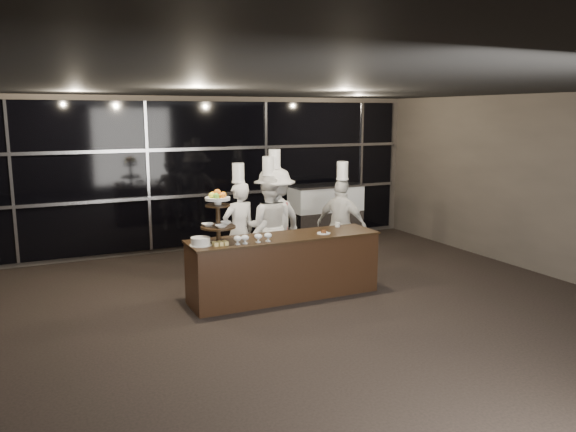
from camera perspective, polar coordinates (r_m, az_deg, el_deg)
name	(u,v)px	position (r m, az deg, el deg)	size (l,w,h in m)	color
room	(335,214)	(6.65, 4.82, 0.19)	(10.00, 10.00, 10.00)	black
window_wall	(209,174)	(11.16, -8.00, 4.27)	(8.60, 0.10, 2.80)	black
buffet_counter	(284,266)	(8.26, -0.37, -5.12)	(2.84, 0.74, 0.92)	black
display_stand	(218,213)	(7.70, -7.14, 0.33)	(0.48, 0.48, 0.74)	black
compotes	(252,237)	(7.70, -3.66, -2.17)	(0.56, 0.11, 0.12)	silver
layer_cake	(201,241)	(7.65, -8.87, -2.57)	(0.30, 0.30, 0.11)	white
pastry_squares	(220,243)	(7.62, -6.90, -2.78)	(0.20, 0.13, 0.05)	#E8CC71
small_plate	(324,233)	(8.32, 3.64, -1.70)	(0.20, 0.20, 0.05)	white
chef_cup	(338,225)	(8.83, 5.06, -0.88)	(0.08, 0.08, 0.07)	white
display_case	(326,211)	(11.58, 3.84, 0.48)	(1.48, 0.65, 1.24)	#A5A5AA
chef_a	(239,230)	(9.01, -4.99, -1.43)	(0.66, 0.51, 1.91)	silver
chef_b	(269,226)	(9.15, -1.98, -1.03)	(1.02, 0.94, 2.00)	white
chef_c	(275,222)	(9.26, -1.35, -0.58)	(1.34, 1.09, 2.10)	silver
chef_d	(342,224)	(9.58, 5.46, -0.86)	(0.81, 1.00, 1.89)	white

